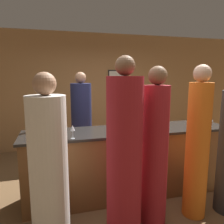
{
  "coord_description": "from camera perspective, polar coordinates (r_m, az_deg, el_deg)",
  "views": [
    {
      "loc": [
        -1.07,
        -2.94,
        1.78
      ],
      "look_at": [
        -0.24,
        0.1,
        1.25
      ],
      "focal_mm": 35.0,
      "sensor_mm": 36.0,
      "label": 1
    }
  ],
  "objects": [
    {
      "name": "wine_bottle_0",
      "position": [
        3.02,
        4.21,
        -3.14
      ],
      "size": [
        0.07,
        0.07,
        0.3
      ],
      "color": "black",
      "rests_on": "bar_counter"
    },
    {
      "name": "ground_plane",
      "position": [
        3.6,
        4.41,
        -20.2
      ],
      "size": [
        14.0,
        14.0,
        0.0
      ],
      "primitive_type": "plane",
      "color": "brown"
    },
    {
      "name": "wine_bottle_1",
      "position": [
        3.24,
        -20.6,
        -2.93
      ],
      "size": [
        0.07,
        0.07,
        0.3
      ],
      "color": "black",
      "rests_on": "bar_counter"
    },
    {
      "name": "guest_2",
      "position": [
        2.93,
        21.42,
        -8.46
      ],
      "size": [
        0.28,
        0.28,
        1.91
      ],
      "color": "orange",
      "rests_on": "ground_plane"
    },
    {
      "name": "guest_3",
      "position": [
        2.37,
        -16.18,
        -14.37
      ],
      "size": [
        0.39,
        0.39,
        1.82
      ],
      "color": "silver",
      "rests_on": "ground_plane"
    },
    {
      "name": "wine_glass_4",
      "position": [
        3.0,
        -13.27,
        -3.14
      ],
      "size": [
        0.07,
        0.07,
        0.18
      ],
      "color": "silver",
      "rests_on": "bar_counter"
    },
    {
      "name": "wine_glass_1",
      "position": [
        3.0,
        9.45,
        -3.23
      ],
      "size": [
        0.08,
        0.08,
        0.16
      ],
      "color": "silver",
      "rests_on": "bar_counter"
    },
    {
      "name": "wine_glass_3",
      "position": [
        3.67,
        24.4,
        -1.71
      ],
      "size": [
        0.07,
        0.07,
        0.16
      ],
      "color": "silver",
      "rests_on": "bar_counter"
    },
    {
      "name": "wine_glass_0",
      "position": [
        2.94,
        7.33,
        -3.66
      ],
      "size": [
        0.08,
        0.08,
        0.15
      ],
      "color": "silver",
      "rests_on": "bar_counter"
    },
    {
      "name": "wine_glass_5",
      "position": [
        2.75,
        -10.27,
        -4.25
      ],
      "size": [
        0.06,
        0.06,
        0.17
      ],
      "color": "silver",
      "rests_on": "bar_counter"
    },
    {
      "name": "guest_0",
      "position": [
        2.64,
        11.19,
        -10.32
      ],
      "size": [
        0.3,
        0.3,
        1.89
      ],
      "color": "maroon",
      "rests_on": "ground_plane"
    },
    {
      "name": "bartender",
      "position": [
        3.87,
        -7.92,
        -4.43
      ],
      "size": [
        0.35,
        0.35,
        1.84
      ],
      "rotation": [
        0.0,
        0.0,
        3.14
      ],
      "color": "#1E234C",
      "rests_on": "ground_plane"
    },
    {
      "name": "back_wall",
      "position": [
        5.53,
        -4.06,
        5.53
      ],
      "size": [
        8.0,
        0.08,
        2.8
      ],
      "color": "#A37547",
      "rests_on": "ground_plane"
    },
    {
      "name": "ice_bucket",
      "position": [
        3.28,
        3.01,
        -2.51
      ],
      "size": [
        0.15,
        0.15,
        0.19
      ],
      "color": "silver",
      "rests_on": "bar_counter"
    },
    {
      "name": "guest_1",
      "position": [
        2.38,
        3.22,
        -11.76
      ],
      "size": [
        0.38,
        0.38,
        1.98
      ],
      "color": "maroon",
      "rests_on": "ground_plane"
    },
    {
      "name": "wine_glass_2",
      "position": [
        3.0,
        -17.24,
        -3.22
      ],
      "size": [
        0.07,
        0.07,
        0.18
      ],
      "color": "silver",
      "rests_on": "bar_counter"
    },
    {
      "name": "bar_counter",
      "position": [
        3.38,
        4.52,
        -12.75
      ],
      "size": [
        3.06,
        0.7,
        1.0
      ],
      "color": "brown",
      "rests_on": "ground_plane"
    }
  ]
}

